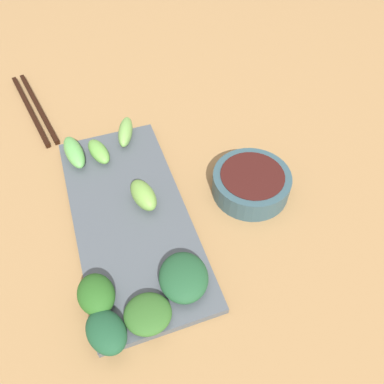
% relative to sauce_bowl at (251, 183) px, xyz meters
% --- Properties ---
extents(tabletop, '(2.10, 2.10, 0.02)m').
position_rel_sauce_bowl_xyz_m(tabletop, '(0.11, -0.03, -0.03)').
color(tabletop, olive).
rests_on(tabletop, ground).
extents(sauce_bowl, '(0.12, 0.12, 0.04)m').
position_rel_sauce_bowl_xyz_m(sauce_bowl, '(0.00, 0.00, 0.00)').
color(sauce_bowl, '#2F4B53').
rests_on(sauce_bowl, tabletop).
extents(serving_plate, '(0.16, 0.36, 0.01)m').
position_rel_sauce_bowl_xyz_m(serving_plate, '(0.19, -0.01, -0.01)').
color(serving_plate, '#474E55').
rests_on(serving_plate, tabletop).
extents(broccoli_stalk_0, '(0.04, 0.08, 0.03)m').
position_rel_sauce_bowl_xyz_m(broccoli_stalk_0, '(0.25, -0.15, 0.00)').
color(broccoli_stalk_0, '#5DA750').
rests_on(broccoli_stalk_0, serving_plate).
extents(broccoli_leafy_1, '(0.07, 0.08, 0.03)m').
position_rel_sauce_bowl_xyz_m(broccoli_leafy_1, '(0.15, 0.12, 0.00)').
color(broccoli_leafy_1, '#1F4C2B').
rests_on(broccoli_leafy_1, serving_plate).
extents(broccoli_stalk_2, '(0.04, 0.07, 0.03)m').
position_rel_sauce_bowl_xyz_m(broccoli_stalk_2, '(0.16, -0.03, 0.01)').
color(broccoli_stalk_2, '#6D9E42').
rests_on(broccoli_stalk_2, serving_plate).
extents(broccoli_leafy_3, '(0.06, 0.07, 0.02)m').
position_rel_sauce_bowl_xyz_m(broccoli_leafy_3, '(0.25, 0.15, 0.00)').
color(broccoli_leafy_3, '#1B472B').
rests_on(broccoli_leafy_3, serving_plate).
extents(broccoli_stalk_4, '(0.05, 0.07, 0.03)m').
position_rel_sauce_bowl_xyz_m(broccoli_stalk_4, '(0.16, -0.17, 0.00)').
color(broccoli_stalk_4, '#6EA44C').
rests_on(broccoli_stalk_4, serving_plate).
extents(broccoli_stalk_5, '(0.04, 0.06, 0.02)m').
position_rel_sauce_bowl_xyz_m(broccoli_stalk_5, '(0.21, -0.14, 0.00)').
color(broccoli_stalk_5, '#64A243').
rests_on(broccoli_stalk_5, serving_plate).
extents(broccoli_leafy_6, '(0.07, 0.06, 0.02)m').
position_rel_sauce_bowl_xyz_m(broccoli_leafy_6, '(0.20, 0.15, 0.00)').
color(broccoli_leafy_6, '#2D5B22').
rests_on(broccoli_leafy_6, serving_plate).
extents(broccoli_leafy_7, '(0.05, 0.06, 0.03)m').
position_rel_sauce_bowl_xyz_m(broccoli_leafy_7, '(0.26, 0.11, 0.01)').
color(broccoli_leafy_7, '#25571D').
rests_on(broccoli_leafy_7, serving_plate).
extents(chopsticks, '(0.07, 0.23, 0.01)m').
position_rel_sauce_bowl_xyz_m(chopsticks, '(0.30, -0.32, -0.02)').
color(chopsticks, black).
rests_on(chopsticks, tabletop).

